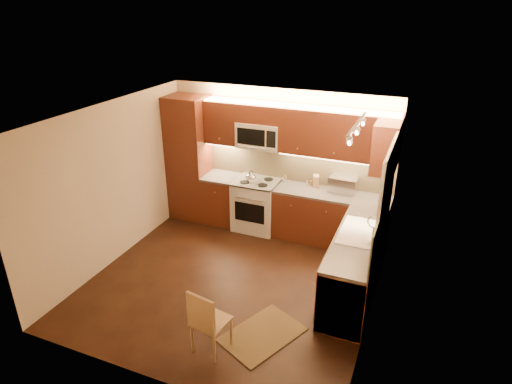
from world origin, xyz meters
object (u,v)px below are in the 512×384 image
at_px(microwave, 260,135).
at_px(toaster_oven, 344,184).
at_px(kettle, 251,176).
at_px(sink, 360,228).
at_px(stove, 257,205).
at_px(knife_block, 316,181).
at_px(soap_bottle, 383,215).
at_px(dining_chair, 211,319).

relative_size(microwave, toaster_oven, 1.70).
bearing_deg(microwave, kettle, -111.26).
bearing_deg(toaster_oven, sink, -65.20).
xyz_separation_m(stove, sink, (2.00, -1.12, 0.52)).
bearing_deg(toaster_oven, knife_block, -179.23).
bearing_deg(soap_bottle, knife_block, 166.11).
relative_size(kettle, dining_chair, 0.25).
height_order(microwave, soap_bottle, microwave).
relative_size(toaster_oven, knife_block, 2.18).
bearing_deg(knife_block, sink, -71.45).
relative_size(microwave, dining_chair, 0.88).
xyz_separation_m(kettle, knife_block, (1.09, 0.27, -0.03)).
xyz_separation_m(soap_bottle, dining_chair, (-1.58, -2.34, -0.57)).
relative_size(microwave, sink, 0.88).
height_order(sink, toaster_oven, toaster_oven).
bearing_deg(microwave, dining_chair, -78.21).
distance_m(microwave, toaster_oven, 1.64).
distance_m(sink, toaster_oven, 1.40).
bearing_deg(soap_bottle, dining_chair, -102.58).
xyz_separation_m(sink, toaster_oven, (-0.51, 1.30, 0.06)).
height_order(sink, knife_block, knife_block).
distance_m(soap_bottle, dining_chair, 2.88).
bearing_deg(toaster_oven, microwave, -174.88).
height_order(toaster_oven, knife_block, toaster_oven).
distance_m(microwave, knife_block, 1.24).
xyz_separation_m(microwave, kettle, (-0.08, -0.21, -0.69)).
distance_m(stove, knife_block, 1.17).
distance_m(kettle, soap_bottle, 2.40).
bearing_deg(sink, knife_block, 126.70).
xyz_separation_m(sink, kettle, (-2.08, 1.05, 0.05)).
xyz_separation_m(toaster_oven, dining_chair, (-0.83, -3.19, -0.60)).
height_order(soap_bottle, dining_chair, soap_bottle).
bearing_deg(toaster_oven, soap_bottle, -45.17).
relative_size(stove, sink, 1.07).
distance_m(toaster_oven, dining_chair, 3.35).
bearing_deg(stove, soap_bottle, -16.71).
bearing_deg(knife_block, toaster_oven, -20.85).
xyz_separation_m(microwave, toaster_oven, (1.49, 0.04, -0.69)).
height_order(kettle, knife_block, kettle).
height_order(sink, kettle, kettle).
distance_m(toaster_oven, soap_bottle, 1.13).
bearing_deg(soap_bottle, toaster_oven, 152.88).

